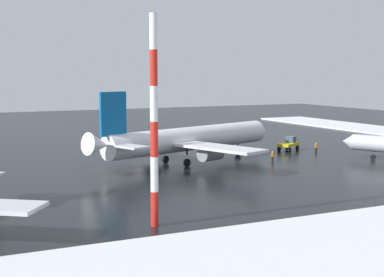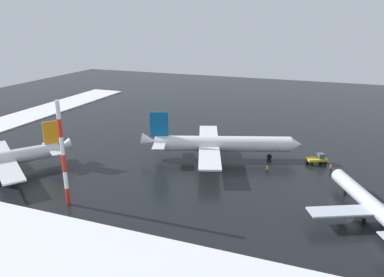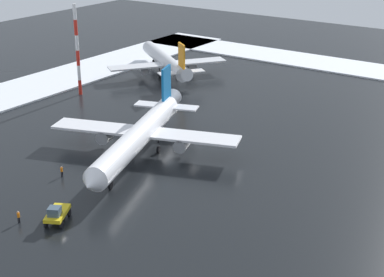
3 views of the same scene
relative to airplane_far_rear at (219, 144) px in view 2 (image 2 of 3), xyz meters
name	(u,v)px [view 2 (image 2 of 3)]	position (x,y,z in m)	size (l,w,h in m)	color
ground_plane	(206,148)	(-5.20, 6.27, -3.72)	(240.00, 240.00, 0.00)	black
snow_bank_far	(90,258)	(-5.20, -43.73, -3.55)	(152.00, 16.00, 0.34)	white
snow_bank_left	(7,122)	(-72.20, 6.27, -3.55)	(14.00, 116.00, 0.34)	white
airplane_far_rear	(219,144)	(0.00, 0.00, 0.00)	(36.73, 31.00, 11.25)	white
airplane_parked_portside	(370,204)	(31.65, -17.64, -1.09)	(21.28, 25.03, 7.94)	silver
pushback_tug	(318,159)	(22.27, 4.71, -2.43)	(5.09, 4.14, 2.50)	gold
ground_crew_near_tug	(267,169)	(12.45, -4.75, -2.75)	(0.36, 0.36, 1.71)	black
ground_crew_beside_wing	(331,168)	(25.17, 0.86, -2.75)	(0.36, 0.36, 1.71)	black
antenna_mast	(63,155)	(-18.41, -31.65, 5.82)	(0.70, 0.70, 19.07)	red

